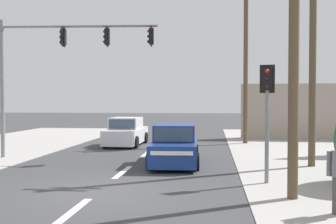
{
  "coord_description": "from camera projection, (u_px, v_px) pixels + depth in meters",
  "views": [
    {
      "loc": [
        3.12,
        -10.37,
        2.48
      ],
      "look_at": [
        1.48,
        4.0,
        2.08
      ],
      "focal_mm": 42.0,
      "sensor_mm": 36.0,
      "label": 1
    }
  ],
  "objects": [
    {
      "name": "sedan_oncoming_near",
      "position": [
        174.0,
        146.0,
        15.35
      ],
      "size": [
        2.06,
        4.32,
        1.56
      ],
      "color": "navy",
      "rests_on": "ground"
    },
    {
      "name": "lane_dash_near",
      "position": [
        71.0,
        212.0,
        8.73
      ],
      "size": [
        0.2,
        2.4,
        0.01
      ],
      "primitive_type": "cube",
      "color": "silver",
      "rests_on": "ground"
    },
    {
      "name": "sedan_receding_far",
      "position": [
        126.0,
        133.0,
        22.02
      ],
      "size": [
        1.96,
        4.27,
        1.56
      ],
      "color": "silver",
      "rests_on": "ground"
    },
    {
      "name": "lane_dash_far",
      "position": [
        147.0,
        153.0,
        18.66
      ],
      "size": [
        0.2,
        2.4,
        0.01
      ],
      "primitive_type": "cube",
      "color": "silver",
      "rests_on": "ground"
    },
    {
      "name": "utility_pole_background_right",
      "position": [
        246.0,
        52.0,
        22.77
      ],
      "size": [
        1.8,
        0.26,
        10.18
      ],
      "color": "brown",
      "rests_on": "ground"
    },
    {
      "name": "traffic_signal_mast",
      "position": [
        56.0,
        58.0,
        16.98
      ],
      "size": [
        6.88,
        0.78,
        6.0
      ],
      "color": "slate",
      "rests_on": "ground"
    },
    {
      "name": "utility_pole_midground_right",
      "position": [
        313.0,
        19.0,
        14.68
      ],
      "size": [
        1.8,
        0.26,
        10.65
      ],
      "color": "brown",
      "rests_on": "ground"
    },
    {
      "name": "lane_dash_mid",
      "position": [
        123.0,
        172.0,
        13.7
      ],
      "size": [
        0.2,
        2.4,
        0.01
      ],
      "primitive_type": "cube",
      "color": "silver",
      "rests_on": "ground"
    },
    {
      "name": "ground_plane",
      "position": [
        98.0,
        192.0,
        10.72
      ],
      "size": [
        140.0,
        140.0,
        0.0
      ],
      "primitive_type": "plane",
      "color": "#3A3A3D"
    },
    {
      "name": "shopfront_wall_far",
      "position": [
        336.0,
        112.0,
        25.31
      ],
      "size": [
        12.0,
        1.0,
        3.6
      ],
      "primitive_type": "cube",
      "color": "#A39384",
      "rests_on": "ground"
    },
    {
      "name": "pedestal_signal_right_kerb",
      "position": [
        267.0,
        103.0,
        11.69
      ],
      "size": [
        0.44,
        0.31,
        3.56
      ],
      "color": "slate",
      "rests_on": "ground"
    }
  ]
}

